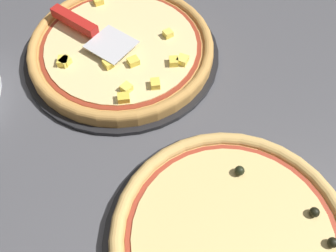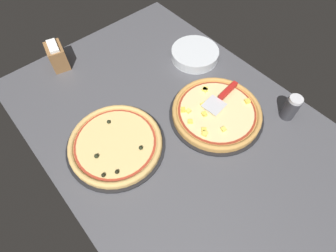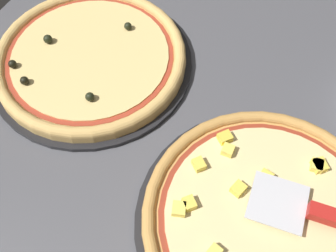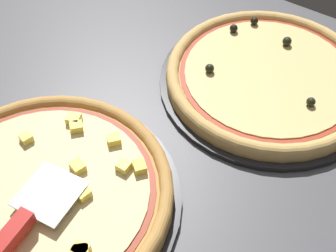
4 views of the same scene
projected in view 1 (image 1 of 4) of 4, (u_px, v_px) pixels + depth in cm
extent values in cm
cube|color=#4C4C51|center=(156.00, 123.00, 76.68)|extent=(154.81, 104.80, 3.60)
cylinder|color=black|center=(122.00, 54.00, 83.87)|extent=(41.18, 41.18, 1.00)
cylinder|color=#C68E47|center=(121.00, 49.00, 82.60)|extent=(38.71, 38.71, 2.06)
torus|color=#C68E47|center=(121.00, 46.00, 81.75)|extent=(38.71, 38.71, 2.08)
cylinder|color=maroon|center=(121.00, 45.00, 81.69)|extent=(33.65, 33.65, 0.15)
cylinder|color=beige|center=(121.00, 45.00, 81.58)|extent=(31.74, 31.74, 0.40)
cube|color=#F9E05B|center=(168.00, 34.00, 82.28)|extent=(2.15, 2.11, 1.28)
cube|color=#F9E05B|center=(183.00, 60.00, 78.08)|extent=(2.71, 2.63, 1.28)
cube|color=#F9E05B|center=(65.00, 61.00, 77.83)|extent=(2.32, 2.08, 1.28)
cube|color=#F4D64C|center=(63.00, 61.00, 77.89)|extent=(3.07, 3.06, 1.28)
cube|color=#F4D64C|center=(108.00, 64.00, 77.49)|extent=(2.07, 2.26, 1.28)
cube|color=#F4D64C|center=(98.00, 1.00, 88.25)|extent=(2.69, 2.72, 1.28)
cube|color=#F4D64C|center=(174.00, 61.00, 77.86)|extent=(2.68, 2.70, 1.28)
cube|color=yellow|center=(124.00, 98.00, 72.71)|extent=(2.88, 2.83, 1.28)
cube|color=#F4D64C|center=(155.00, 84.00, 74.63)|extent=(2.69, 2.73, 1.28)
cube|color=#F9E05B|center=(127.00, 88.00, 74.04)|extent=(1.97, 1.91, 1.28)
cube|color=#F4D64C|center=(133.00, 61.00, 77.85)|extent=(2.59, 2.42, 1.28)
cylinder|color=black|center=(231.00, 242.00, 61.27)|extent=(40.09, 40.09, 1.00)
cylinder|color=#DBAD60|center=(232.00, 239.00, 60.16)|extent=(37.68, 37.68, 1.67)
torus|color=#DBAD60|center=(233.00, 237.00, 59.47)|extent=(37.68, 37.68, 2.29)
cylinder|color=#A33823|center=(233.00, 237.00, 59.41)|extent=(32.75, 32.75, 0.15)
cylinder|color=#E5C67A|center=(233.00, 237.00, 59.31)|extent=(30.90, 30.90, 0.40)
sphere|color=black|center=(314.00, 212.00, 60.47)|extent=(1.59, 1.59, 1.59)
sphere|color=black|center=(334.00, 241.00, 57.95)|extent=(1.56, 1.56, 1.56)
sphere|color=black|center=(238.00, 172.00, 64.31)|extent=(1.65, 1.65, 1.65)
cube|color=silver|center=(111.00, 44.00, 79.45)|extent=(8.96, 9.32, 0.24)
cube|color=red|center=(74.00, 21.00, 82.09)|extent=(3.58, 11.91, 2.00)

